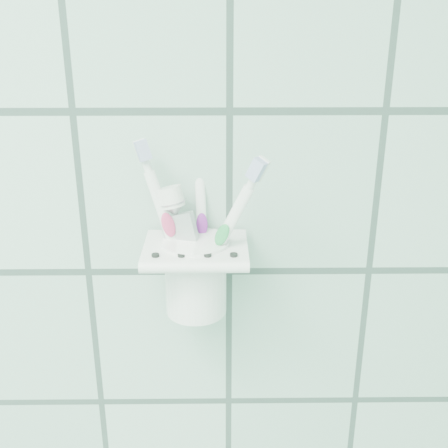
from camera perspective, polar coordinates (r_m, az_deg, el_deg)
name	(u,v)px	position (r m, az deg, el deg)	size (l,w,h in m)	color
holder_bracket	(196,251)	(0.61, -2.88, -2.71)	(0.11, 0.10, 0.03)	white
cup	(196,273)	(0.63, -2.90, -4.98)	(0.08, 0.08, 0.09)	white
toothbrush_pink	(193,226)	(0.59, -3.15, -0.18)	(0.06, 0.04, 0.19)	white
toothbrush_blue	(204,232)	(0.60, -2.04, -0.81)	(0.02, 0.07, 0.18)	white
toothbrush_orange	(188,220)	(0.61, -3.72, 0.43)	(0.08, 0.05, 0.19)	white
toothpaste_tube	(197,241)	(0.60, -2.76, -1.76)	(0.06, 0.04, 0.15)	silver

